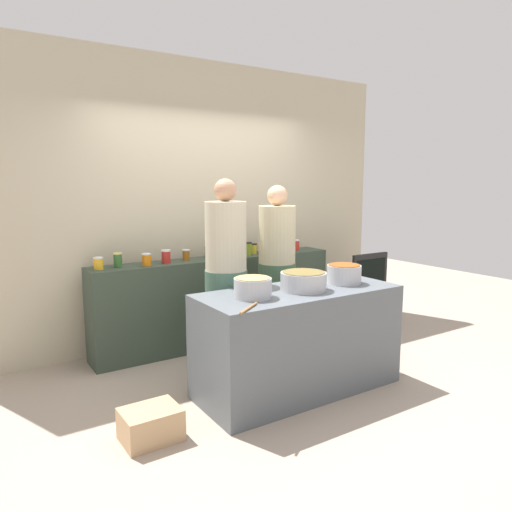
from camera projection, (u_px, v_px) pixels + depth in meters
name	position (u px, v px, depth m)	size (l,w,h in m)	color
ground	(277.00, 377.00, 4.24)	(12.00, 12.00, 0.00)	#A39280
storefront_wall	(202.00, 203.00, 5.21)	(4.80, 0.12, 3.00)	#BCB194
display_shelf	(218.00, 301.00, 5.08)	(2.70, 0.36, 0.93)	#344135
prep_table	(298.00, 340.00, 3.92)	(1.70, 0.70, 0.85)	#545C62
preserve_jar_0	(98.00, 263.00, 4.32)	(0.09, 0.09, 0.11)	gold
preserve_jar_1	(118.00, 260.00, 4.41)	(0.08, 0.08, 0.14)	#2E5E29
preserve_jar_2	(147.00, 259.00, 4.52)	(0.09, 0.09, 0.12)	orange
preserve_jar_3	(166.00, 256.00, 4.65)	(0.09, 0.09, 0.13)	#AD2620
preserve_jar_4	(186.00, 255.00, 4.83)	(0.07, 0.07, 0.11)	#8C5114
preserve_jar_5	(209.00, 252.00, 4.99)	(0.08, 0.08, 0.12)	#40214D
preserve_jar_6	(218.00, 252.00, 5.05)	(0.07, 0.07, 0.11)	#5E9128
preserve_jar_7	(233.00, 251.00, 5.08)	(0.08, 0.08, 0.12)	#375029
preserve_jar_8	(249.00, 249.00, 5.14)	(0.07, 0.07, 0.15)	olive
preserve_jar_9	(254.00, 249.00, 5.29)	(0.08, 0.08, 0.11)	gold
preserve_jar_10	(263.00, 248.00, 5.31)	(0.09, 0.09, 0.12)	#AD1E22
preserve_jar_11	(271.00, 248.00, 5.37)	(0.09, 0.09, 0.10)	red
preserve_jar_12	(296.00, 245.00, 5.56)	(0.07, 0.07, 0.12)	red
cooking_pot_left	(253.00, 288.00, 3.59)	(0.29, 0.29, 0.16)	#B7B7BC
cooking_pot_center	(303.00, 281.00, 3.84)	(0.37, 0.37, 0.15)	#B7B7BC
cooking_pot_right	(344.00, 274.00, 4.10)	(0.30, 0.30, 0.16)	#B7B7BC
wooden_spoon	(249.00, 308.00, 3.26)	(0.02, 0.02, 0.30)	#9E703D
cook_with_tongs	(226.00, 289.00, 4.14)	(0.37, 0.37, 1.75)	#416451
cook_in_cap	(277.00, 279.00, 4.75)	(0.38, 0.38, 1.70)	#405E41
bread_crate	(151.00, 424.00, 3.19)	(0.38, 0.30, 0.22)	tan
chalkboard_sign	(369.00, 290.00, 5.62)	(0.54, 0.05, 0.90)	black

